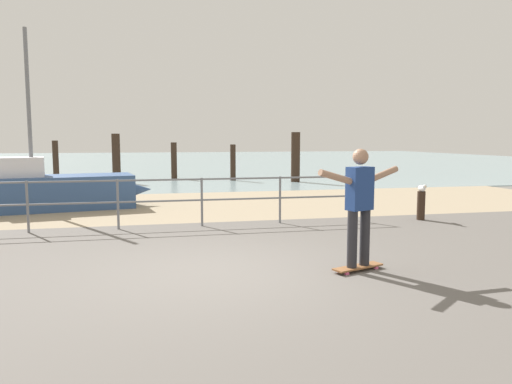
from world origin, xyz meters
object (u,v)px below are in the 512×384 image
Objects in this scene: sailboat at (52,190)px; seagull at (422,188)px; bollard_short at (421,206)px; skateboard at (358,267)px; skateboarder at (359,200)px.

sailboat reaches higher than seagull.
bollard_short is at bearing -22.71° from sailboat.
sailboat is at bearing 157.29° from bollard_short.
bollard_short is 0.41m from seagull.
bollard_short reaches higher than skateboard.
skateboard is at bearing -26.57° from skateboarder.
skateboard is at bearing -53.81° from sailboat.
skateboard is 4.94m from seagull.
skateboard is 0.95m from skateboarder.
skateboarder is (-0.00, 0.00, 0.95)m from skateboard.
seagull is (8.54, -3.59, 0.23)m from sailboat.
skateboarder is 4.90m from seagull.
sailboat is at bearing 157.19° from seagull.
bollard_short is 1.39× the size of seagull.
bollard_short is at bearing 49.08° from skateboard.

